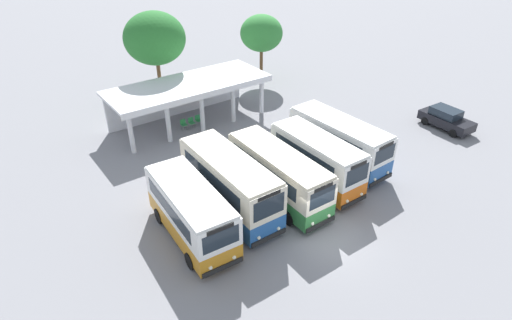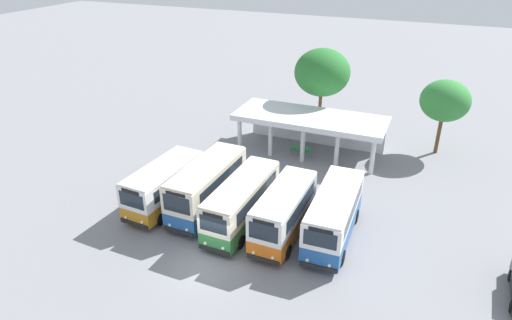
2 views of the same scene
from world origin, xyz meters
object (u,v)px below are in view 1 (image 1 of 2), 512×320
city_bus_nearest_orange (191,211)px  parked_car_flank (446,118)px  waiting_chair_second_from_end (191,122)px  waiting_chair_end_by_column (184,124)px  city_bus_fourth_amber (317,159)px  city_bus_fifth_blue (339,140)px  city_bus_second_in_row (230,182)px  city_bus_middle_cream (278,174)px  waiting_chair_middle_seat (198,119)px

city_bus_nearest_orange → parked_car_flank: (22.58, -0.53, -0.90)m
waiting_chair_second_from_end → waiting_chair_end_by_column: bearing=173.2°
city_bus_nearest_orange → city_bus_fourth_amber: 8.80m
city_bus_fourth_amber → city_bus_fifth_blue: (2.93, 0.97, -0.03)m
city_bus_fifth_blue → waiting_chair_end_by_column: (-6.16, 10.75, -1.26)m
city_bus_fifth_blue → city_bus_fourth_amber: bearing=-161.7°
city_bus_nearest_orange → parked_car_flank: city_bus_nearest_orange is taller
city_bus_second_in_row → city_bus_fifth_blue: size_ratio=1.01×
city_bus_fourth_amber → city_bus_fifth_blue: city_bus_fourth_amber is taller
city_bus_nearest_orange → city_bus_fifth_blue: 11.76m
city_bus_middle_cream → city_bus_fourth_amber: city_bus_fourth_amber is taller
waiting_chair_end_by_column → waiting_chair_second_from_end: same height
parked_car_flank → city_bus_nearest_orange: bearing=178.7°
city_bus_middle_cream → city_bus_fifth_blue: city_bus_fifth_blue is taller
city_bus_fourth_amber → waiting_chair_middle_seat: size_ratio=7.91×
city_bus_second_in_row → city_bus_nearest_orange: bearing=-165.0°
parked_car_flank → waiting_chair_second_from_end: (-16.35, 12.01, -0.30)m
waiting_chair_middle_seat → waiting_chair_second_from_end: bearing=-172.8°
waiting_chair_second_from_end → city_bus_fourth_amber: bearing=-77.6°
city_bus_fifth_blue → waiting_chair_second_from_end: size_ratio=8.85×
city_bus_middle_cream → city_bus_fifth_blue: 5.92m
city_bus_fifth_blue → parked_car_flank: bearing=-7.1°
waiting_chair_end_by_column → waiting_chair_middle_seat: same height
city_bus_fourth_amber → parked_car_flank: city_bus_fourth_amber is taller
city_bus_second_in_row → city_bus_fourth_amber: 5.94m
city_bus_fifth_blue → parked_car_flank: 10.97m
city_bus_fourth_amber → waiting_chair_second_from_end: city_bus_fourth_amber is taller
city_bus_nearest_orange → city_bus_fourth_amber: size_ratio=1.02×
city_bus_fifth_blue → waiting_chair_second_from_end: bearing=117.3°
city_bus_second_in_row → city_bus_fourth_amber: (5.87, -0.93, -0.09)m
city_bus_middle_cream → waiting_chair_second_from_end: bearing=88.2°
waiting_chair_second_from_end → waiting_chair_middle_seat: bearing=7.2°
waiting_chair_second_from_end → city_bus_second_in_row: bearing=-107.1°
city_bus_second_in_row → waiting_chair_middle_seat: bearing=69.8°
city_bus_fourth_amber → waiting_chair_second_from_end: bearing=102.4°
city_bus_nearest_orange → city_bus_fifth_blue: city_bus_fifth_blue is taller
city_bus_fourth_amber → parked_car_flank: bearing=-1.6°
city_bus_second_in_row → city_bus_fourth_amber: size_ratio=1.13×
city_bus_middle_cream → waiting_chair_second_from_end: (0.36, 11.47, -1.24)m
parked_car_flank → waiting_chair_end_by_column: 20.87m
city_bus_fourth_amber → city_bus_middle_cream: bearing=176.7°
parked_car_flank → waiting_chair_end_by_column: (-17.01, 12.09, -0.30)m
city_bus_fifth_blue → waiting_chair_end_by_column: size_ratio=8.85×
city_bus_middle_cream → waiting_chair_middle_seat: (1.02, 11.55, -1.24)m
city_bus_nearest_orange → city_bus_fifth_blue: bearing=4.0°
waiting_chair_middle_seat → city_bus_fifth_blue: bearing=-65.7°
waiting_chair_end_by_column → city_bus_fourth_amber: bearing=-74.6°
city_bus_fourth_amber → city_bus_fifth_blue: size_ratio=0.89×
city_bus_fourth_amber → city_bus_nearest_orange: bearing=179.0°
waiting_chair_middle_seat → parked_car_flank: bearing=-37.6°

